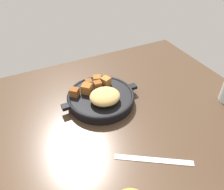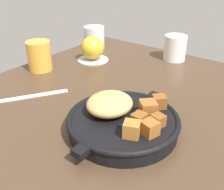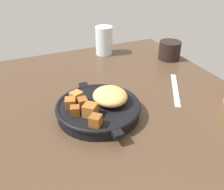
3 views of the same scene
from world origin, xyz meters
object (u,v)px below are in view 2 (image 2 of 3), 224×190
(cast_iron_skillet, at_px, (122,120))
(butter_knife, at_px, (27,97))
(water_glass_short, at_px, (94,37))
(juice_glass_amber, at_px, (39,56))
(red_apple, at_px, (93,48))
(ceramic_mug_white, at_px, (175,48))

(cast_iron_skillet, height_order, butter_knife, cast_iron_skillet)
(water_glass_short, distance_m, juice_glass_amber, 0.28)
(red_apple, distance_m, juice_glass_amber, 0.18)
(butter_knife, height_order, ceramic_mug_white, ceramic_mug_white)
(cast_iron_skillet, relative_size, juice_glass_amber, 3.02)
(cast_iron_skillet, height_order, juice_glass_amber, juice_glass_amber)
(red_apple, xyz_separation_m, water_glass_short, (0.12, 0.09, -0.01))
(butter_knife, bearing_deg, cast_iron_skillet, -51.48)
(red_apple, relative_size, ceramic_mug_white, 0.93)
(ceramic_mug_white, distance_m, juice_glass_amber, 0.44)
(ceramic_mug_white, bearing_deg, water_glass_short, 100.36)
(butter_knife, relative_size, water_glass_short, 2.66)
(butter_knife, bearing_deg, ceramic_mug_white, 11.99)
(butter_knife, relative_size, juice_glass_amber, 2.31)
(juice_glass_amber, bearing_deg, cast_iron_skillet, -105.54)
(water_glass_short, bearing_deg, cast_iron_skillet, -133.30)
(butter_knife, bearing_deg, red_apple, 39.64)
(red_apple, height_order, juice_glass_amber, juice_glass_amber)
(cast_iron_skillet, distance_m, ceramic_mug_white, 0.45)
(cast_iron_skillet, relative_size, red_apple, 3.54)
(red_apple, relative_size, butter_knife, 0.37)
(red_apple, distance_m, butter_knife, 0.30)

